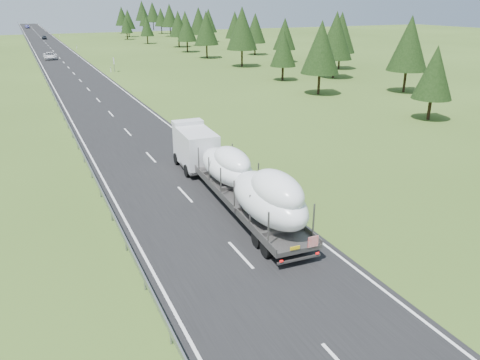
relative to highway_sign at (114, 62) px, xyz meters
name	(u,v)px	position (x,y,z in m)	size (l,w,h in m)	color
road_surface	(63,62)	(-7.20, 20.00, -1.80)	(10.00, 400.00, 0.02)	black
guardrail	(36,60)	(-12.50, 19.94, -1.21)	(0.10, 400.00, 0.76)	slate
marker_posts	(67,40)	(-0.70, 75.00, -1.27)	(0.13, 350.08, 1.00)	silver
highway_sign	(114,62)	(0.00, 0.00, 0.00)	(0.08, 0.90, 2.60)	slate
tree_line_right	(237,26)	(32.56, 16.02, 4.89)	(27.96, 255.78, 12.62)	black
boat_truck	(237,175)	(-4.71, -65.11, 0.32)	(3.30, 18.67, 4.07)	silver
distant_van	(50,56)	(-9.34, 26.43, -1.02)	(2.60, 5.65, 1.57)	silver
distant_car_dark	(44,37)	(-6.51, 90.33, -1.16)	(1.53, 3.79, 1.29)	black
distant_car_blue	(27,27)	(-9.36, 168.24, -1.05)	(1.60, 4.59, 1.51)	#191B47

